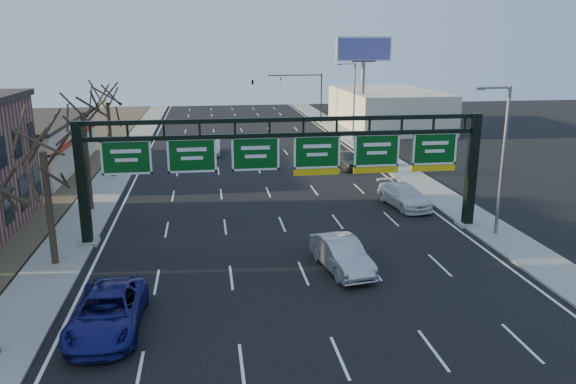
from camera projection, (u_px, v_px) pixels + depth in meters
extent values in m
plane|color=black|center=(310.00, 290.00, 26.73)|extent=(160.00, 160.00, 0.00)
cube|color=gray|center=(104.00, 191.00, 44.02)|extent=(3.00, 120.00, 0.12)
cube|color=gray|center=(415.00, 180.00, 47.61)|extent=(3.00, 120.00, 0.12)
cube|color=white|center=(266.00, 186.00, 45.83)|extent=(21.60, 120.00, 0.01)
cube|color=black|center=(82.00, 184.00, 31.79)|extent=(0.55, 0.55, 7.20)
cube|color=gray|center=(88.00, 242.00, 32.70)|extent=(1.20, 1.20, 0.20)
cube|color=black|center=(471.00, 171.00, 35.07)|extent=(0.55, 0.55, 7.20)
cube|color=gray|center=(467.00, 224.00, 35.99)|extent=(1.20, 1.20, 0.20)
cube|color=black|center=(286.00, 120.00, 32.53)|extent=(23.40, 0.25, 0.25)
cube|color=black|center=(286.00, 135.00, 32.77)|extent=(23.40, 0.25, 0.25)
cube|color=#044512|center=(126.00, 157.00, 31.75)|extent=(2.80, 0.10, 2.00)
cube|color=#044512|center=(192.00, 155.00, 32.27)|extent=(2.80, 0.10, 2.00)
cube|color=#044512|center=(255.00, 153.00, 32.78)|extent=(2.80, 0.10, 2.00)
cube|color=#044512|center=(317.00, 152.00, 33.30)|extent=(2.80, 0.10, 2.00)
cube|color=yellow|center=(317.00, 172.00, 33.62)|extent=(2.80, 0.10, 0.40)
cube|color=#044512|center=(377.00, 150.00, 33.81)|extent=(2.80, 0.10, 2.00)
cube|color=yellow|center=(376.00, 170.00, 34.13)|extent=(2.80, 0.10, 0.40)
cube|color=#044512|center=(434.00, 148.00, 34.33)|extent=(2.80, 0.10, 2.00)
cube|color=yellow|center=(433.00, 168.00, 34.65)|extent=(2.80, 0.10, 0.40)
cube|color=beige|center=(19.00, 147.00, 50.84)|extent=(10.00, 18.00, 4.40)
cube|color=#332B26|center=(16.00, 121.00, 50.23)|extent=(10.40, 18.40, 0.30)
cube|color=maroon|center=(77.00, 136.00, 51.35)|extent=(1.20, 18.00, 0.40)
cube|color=beige|center=(387.00, 109.00, 76.64)|extent=(12.00, 20.00, 5.00)
cylinder|color=black|center=(49.00, 208.00, 28.89)|extent=(0.36, 0.36, 6.08)
cylinder|color=black|center=(87.00, 161.00, 38.34)|extent=(0.36, 0.36, 6.84)
cylinder|color=black|center=(110.00, 139.00, 47.94)|extent=(0.36, 0.36, 6.46)
cylinder|color=slate|center=(503.00, 161.00, 33.02)|extent=(0.20, 0.20, 9.00)
cylinder|color=slate|center=(496.00, 86.00, 31.75)|extent=(1.80, 0.12, 0.12)
cube|color=slate|center=(481.00, 87.00, 31.64)|extent=(0.50, 0.22, 0.15)
cylinder|color=slate|center=(354.00, 101.00, 65.50)|extent=(0.20, 0.20, 9.00)
cylinder|color=slate|center=(348.00, 63.00, 64.22)|extent=(1.80, 0.12, 0.12)
cube|color=slate|center=(340.00, 63.00, 64.11)|extent=(0.50, 0.22, 0.15)
cylinder|color=slate|center=(362.00, 98.00, 70.64)|extent=(0.50, 0.50, 9.00)
cube|color=slate|center=(364.00, 61.00, 69.47)|extent=(3.00, 0.30, 0.20)
cube|color=white|center=(364.00, 49.00, 69.08)|extent=(7.00, 0.30, 3.00)
cube|color=#5051A1|center=(364.00, 49.00, 68.89)|extent=(6.60, 0.05, 2.60)
cylinder|color=black|center=(321.00, 98.00, 80.01)|extent=(0.18, 0.18, 7.00)
cylinder|color=black|center=(295.00, 75.00, 78.61)|extent=(7.60, 0.14, 0.14)
imported|color=black|center=(281.00, 81.00, 78.54)|extent=(0.20, 0.20, 1.00)
imported|color=black|center=(252.00, 81.00, 77.98)|extent=(0.54, 0.54, 1.62)
imported|color=navy|center=(107.00, 312.00, 22.78)|extent=(2.87, 5.98, 1.64)
imported|color=#A2A2A7|center=(342.00, 255.00, 28.84)|extent=(2.58, 5.30, 1.67)
imported|color=white|center=(404.00, 196.00, 39.99)|extent=(2.95, 5.63, 1.56)
imported|color=#393C3E|center=(347.00, 160.00, 52.10)|extent=(2.74, 4.95, 1.59)
imported|color=silver|center=(213.00, 148.00, 58.26)|extent=(1.68, 4.52, 1.48)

